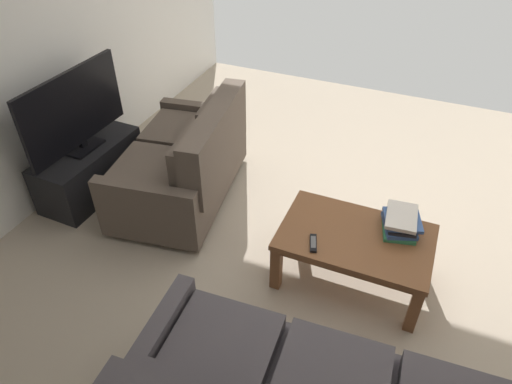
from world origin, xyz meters
TOP-DOWN VIEW (x-y plane):
  - ground_plane at (0.00, 0.00)m, footprint 5.14×5.75m
  - wall_right at (2.57, 0.00)m, footprint 0.12×5.75m
  - loveseat_near at (1.39, -0.12)m, footprint 1.02×1.49m
  - coffee_table at (-0.14, 0.27)m, footprint 1.02×0.65m
  - tv_stand at (2.23, 0.13)m, footprint 0.45×0.98m
  - flat_tv at (2.23, 0.13)m, footprint 0.21×1.06m
  - book_stack at (-0.40, 0.11)m, footprint 0.30×0.32m
  - tv_remote at (0.10, 0.46)m, footprint 0.09×0.17m

SIDE VIEW (x-z plane):
  - ground_plane at x=0.00m, z-range -0.01..0.00m
  - tv_stand at x=2.23m, z-range 0.00..0.44m
  - coffee_table at x=-0.14m, z-range 0.14..0.56m
  - loveseat_near at x=1.39m, z-range -0.07..0.81m
  - tv_remote at x=0.10m, z-range 0.42..0.44m
  - book_stack at x=-0.40m, z-range 0.42..0.55m
  - flat_tv at x=2.23m, z-range 0.46..1.13m
  - wall_right at x=2.57m, z-range 0.00..2.77m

